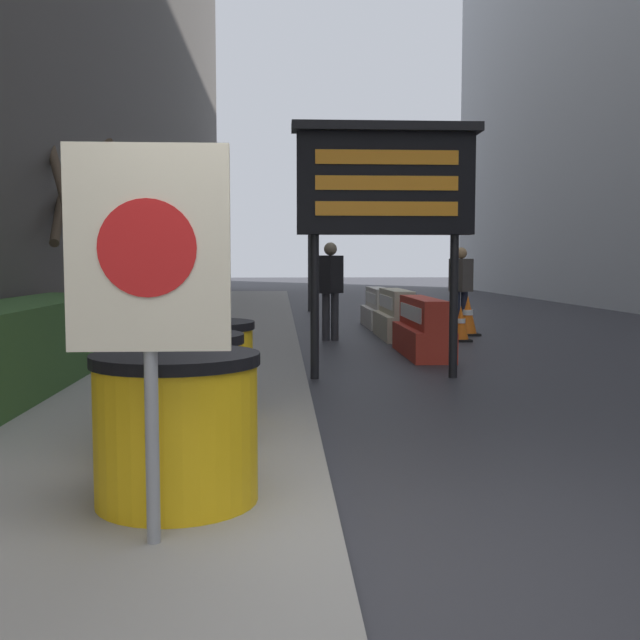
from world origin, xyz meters
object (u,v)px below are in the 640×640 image
(pedestrian_worker, at_px, (461,282))
(message_board, at_px, (385,184))
(jersey_barrier_cream, at_px, (396,317))
(pedestrian_passerby, at_px, (330,283))
(jersey_barrier_red_striped, at_px, (422,330))
(traffic_light_near_curb, at_px, (310,203))
(barrel_drum_middle, at_px, (178,393))
(warning_sign, at_px, (148,272))
(traffic_cone_near, at_px, (468,316))
(jersey_barrier_white, at_px, (379,310))
(barrel_drum_foreground, at_px, (177,427))
(barrel_drum_back, at_px, (200,370))
(traffic_cone_mid, at_px, (461,324))

(pedestrian_worker, bearing_deg, message_board, -47.31)
(jersey_barrier_cream, height_order, pedestrian_passerby, pedestrian_passerby)
(jersey_barrier_red_striped, distance_m, jersey_barrier_cream, 2.47)
(traffic_light_near_curb, bearing_deg, pedestrian_passerby, -89.65)
(barrel_drum_middle, bearing_deg, warning_sign, -86.27)
(traffic_cone_near, xyz_separation_m, pedestrian_worker, (-0.01, 0.54, 0.60))
(warning_sign, distance_m, message_board, 5.70)
(message_board, xyz_separation_m, jersey_barrier_white, (0.84, 6.79, -1.87))
(pedestrian_worker, bearing_deg, barrel_drum_foreground, -46.39)
(barrel_drum_foreground, distance_m, warning_sign, 0.99)
(message_board, bearing_deg, pedestrian_worker, 67.94)
(jersey_barrier_red_striped, bearing_deg, jersey_barrier_cream, 90.00)
(jersey_barrier_cream, bearing_deg, jersey_barrier_red_striped, -90.00)
(barrel_drum_back, bearing_deg, barrel_drum_foreground, -87.25)
(message_board, height_order, jersey_barrier_white, message_board)
(traffic_cone_near, bearing_deg, jersey_barrier_cream, -163.35)
(message_board, bearing_deg, pedestrian_passerby, 94.73)
(barrel_drum_back, distance_m, jersey_barrier_red_striped, 5.50)
(barrel_drum_middle, height_order, barrel_drum_back, same)
(traffic_cone_mid, bearing_deg, traffic_light_near_curb, 106.29)
(barrel_drum_foreground, relative_size, barrel_drum_middle, 1.00)
(barrel_drum_back, height_order, pedestrian_passerby, pedestrian_passerby)
(barrel_drum_back, xyz_separation_m, message_board, (1.83, 2.74, 1.72))
(traffic_cone_near, bearing_deg, jersey_barrier_red_striped, -115.76)
(traffic_cone_mid, distance_m, pedestrian_passerby, 2.32)
(barrel_drum_back, xyz_separation_m, pedestrian_passerby, (1.48, 6.93, 0.48))
(warning_sign, xyz_separation_m, jersey_barrier_red_striped, (2.60, 7.40, -0.94))
(barrel_drum_middle, relative_size, warning_sign, 0.50)
(jersey_barrier_white, height_order, pedestrian_passerby, pedestrian_passerby)
(pedestrian_worker, bearing_deg, jersey_barrier_cream, -80.57)
(traffic_cone_mid, distance_m, pedestrian_worker, 1.75)
(barrel_drum_back, relative_size, pedestrian_worker, 0.53)
(pedestrian_worker, bearing_deg, traffic_light_near_curb, 177.96)
(traffic_cone_mid, bearing_deg, jersey_barrier_cream, 148.77)
(warning_sign, distance_m, traffic_light_near_curb, 17.06)
(jersey_barrier_white, distance_m, traffic_cone_near, 2.31)
(barrel_drum_back, relative_size, message_board, 0.30)
(jersey_barrier_cream, xyz_separation_m, pedestrian_passerby, (-1.18, -0.34, 0.61))
(barrel_drum_middle, distance_m, traffic_light_near_curb, 15.59)
(traffic_cone_mid, height_order, traffic_light_near_curb, traffic_light_near_curb)
(jersey_barrier_cream, bearing_deg, barrel_drum_middle, -108.08)
(jersey_barrier_cream, relative_size, traffic_light_near_curb, 0.48)
(traffic_cone_near, bearing_deg, warning_sign, -111.21)
(message_board, xyz_separation_m, pedestrian_passerby, (-0.35, 4.19, -1.24))
(traffic_cone_near, bearing_deg, traffic_light_near_curb, 111.55)
(barrel_drum_back, distance_m, message_board, 3.72)
(traffic_cone_near, bearing_deg, pedestrian_passerby, -163.64)
(jersey_barrier_white, bearing_deg, message_board, -97.03)
(barrel_drum_back, xyz_separation_m, jersey_barrier_red_striped, (2.67, 4.80, -0.14))
(traffic_cone_mid, height_order, pedestrian_worker, pedestrian_worker)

